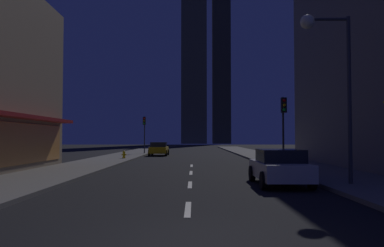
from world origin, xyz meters
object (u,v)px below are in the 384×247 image
object	(u,v)px
fire_hydrant_far_left	(124,155)
traffic_light_far_left	(144,127)
car_parked_near	(279,167)
traffic_light_near_right	(284,116)
street_lamp_right	(328,57)
car_parked_far	(159,149)

from	to	relation	value
fire_hydrant_far_left	traffic_light_far_left	distance (m)	10.64
car_parked_near	traffic_light_far_left	distance (m)	29.19
traffic_light_near_right	car_parked_near	bearing A→B (deg)	-104.87
car_parked_near	traffic_light_near_right	distance (m)	7.80
car_parked_near	street_lamp_right	distance (m)	4.72
traffic_light_near_right	traffic_light_far_left	world-z (taller)	same
car_parked_near	car_parked_far	distance (m)	26.25
traffic_light_near_right	traffic_light_far_left	distance (m)	23.24
car_parked_far	fire_hydrant_far_left	distance (m)	8.22
car_parked_far	traffic_light_near_right	distance (m)	20.39
traffic_light_near_right	traffic_light_far_left	xyz separation A→B (m)	(-11.00, 20.47, 0.00)
traffic_light_far_left	car_parked_near	bearing A→B (deg)	-71.77
car_parked_far	car_parked_near	bearing A→B (deg)	-74.08
traffic_light_far_left	fire_hydrant_far_left	bearing A→B (deg)	-92.23
car_parked_far	traffic_light_far_left	size ratio (longest dim) A/B	1.01
car_parked_near	street_lamp_right	world-z (taller)	street_lamp_right
traffic_light_near_right	street_lamp_right	size ratio (longest dim) A/B	0.64
car_parked_near	car_parked_far	xyz separation A→B (m)	(-7.20, 25.24, 0.00)
street_lamp_right	car_parked_far	bearing A→B (deg)	109.15
car_parked_far	fire_hydrant_far_left	world-z (taller)	car_parked_far
car_parked_far	traffic_light_near_right	bearing A→B (deg)	-63.29
car_parked_near	fire_hydrant_far_left	xyz separation A→B (m)	(-9.50, 17.36, -0.29)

